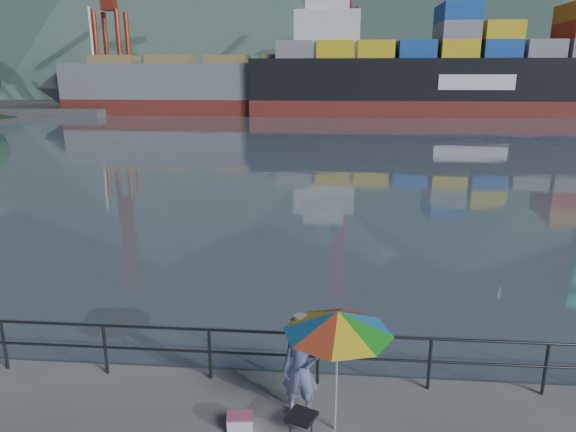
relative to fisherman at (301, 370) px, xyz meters
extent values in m
cube|color=slate|center=(-2.74, 129.22, -0.83)|extent=(500.00, 280.00, 0.00)
cube|color=#514F4C|center=(7.26, 92.22, -0.83)|extent=(200.00, 40.00, 0.40)
cylinder|color=#2D3033|center=(-2.74, 0.92, 0.17)|extent=(22.00, 0.05, 0.05)
cylinder|color=#2D3033|center=(-2.74, 0.92, -0.28)|extent=(22.00, 0.05, 0.05)
cube|color=#2D3033|center=(-2.74, 0.92, -0.33)|extent=(22.00, 0.06, 1.00)
cube|color=orange|center=(7.26, 91.22, 3.07)|extent=(6.00, 2.40, 7.80)
cube|color=gray|center=(13.76, 91.22, 3.07)|extent=(6.00, 2.40, 7.80)
cube|color=red|center=(20.26, 91.22, 3.07)|extent=(6.00, 2.40, 7.80)
cube|color=gray|center=(26.76, 91.22, 0.47)|extent=(6.00, 2.40, 2.60)
cube|color=gray|center=(33.26, 91.22, 0.47)|extent=(6.00, 2.40, 2.60)
cube|color=red|center=(39.76, 91.22, 1.77)|extent=(6.00, 2.40, 5.20)
cube|color=red|center=(7.26, 94.22, 3.07)|extent=(6.00, 2.40, 7.80)
cube|color=red|center=(13.76, 94.22, 1.77)|extent=(6.00, 2.40, 5.20)
cube|color=#267F3F|center=(20.26, 94.22, 1.77)|extent=(6.00, 2.40, 5.20)
cube|color=#194CA5|center=(26.76, 94.22, 0.47)|extent=(6.00, 2.40, 2.60)
cube|color=red|center=(33.26, 94.22, 0.47)|extent=(6.00, 2.40, 2.60)
cube|color=red|center=(39.76, 94.22, 3.07)|extent=(6.00, 2.40, 7.80)
imported|color=#323991|center=(0.00, 0.00, 0.00)|extent=(0.65, 0.46, 1.67)
cylinder|color=white|center=(0.58, -0.33, 0.11)|extent=(0.04, 0.04, 1.90)
cone|color=#C44424|center=(0.58, -0.33, 1.06)|extent=(1.87, 1.87, 0.35)
cube|color=black|center=(0.04, -0.39, -0.58)|extent=(0.56, 0.56, 0.06)
cube|color=#2D3033|center=(0.04, -0.39, -0.72)|extent=(0.36, 0.36, 0.22)
cube|color=silver|center=(-0.94, -0.47, -0.72)|extent=(0.43, 0.32, 0.23)
cylinder|color=black|center=(-0.20, 1.04, -0.83)|extent=(0.19, 1.77, 1.25)
cube|color=maroon|center=(-15.53, 69.86, -0.08)|extent=(46.96, 8.13, 2.50)
cube|color=slate|center=(-15.53, 69.86, 3.67)|extent=(46.96, 8.13, 5.00)
cube|color=silver|center=(-0.50, 69.86, 9.67)|extent=(9.00, 6.83, 7.00)
cube|color=maroon|center=(19.55, 69.92, -0.08)|extent=(61.27, 10.21, 2.50)
cube|color=black|center=(19.55, 69.92, 3.97)|extent=(61.27, 10.21, 5.60)
camera|label=1|loc=(0.41, -7.40, 4.67)|focal=32.00mm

